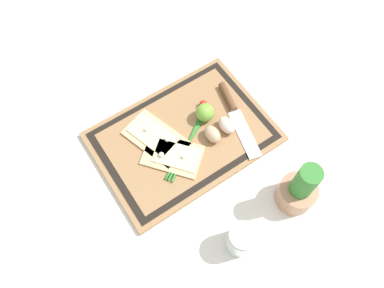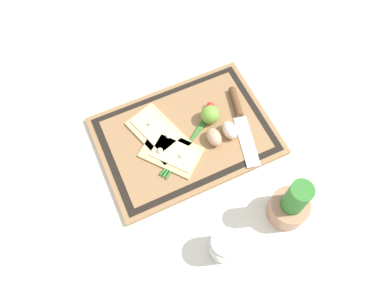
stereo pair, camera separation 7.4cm
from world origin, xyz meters
The scene contains 12 objects.
ground_plane centered at (0.00, 0.00, 0.00)m, with size 6.00×6.00×0.00m, color silver.
cutting_board centered at (0.00, 0.00, 0.01)m, with size 0.51×0.36×0.02m.
pizza_slice_near centered at (0.07, -0.04, 0.02)m, with size 0.16×0.21×0.02m.
pizza_slice_far centered at (0.06, 0.04, 0.02)m, with size 0.19×0.19×0.02m.
knife centered at (-0.17, 0.01, 0.03)m, with size 0.09×0.27×0.02m.
egg_brown centered at (-0.07, 0.05, 0.04)m, with size 0.04×0.06×0.04m, color tan.
egg_pink centered at (-0.12, 0.05, 0.04)m, with size 0.04×0.06×0.04m, color beige.
lime centered at (-0.09, -0.02, 0.05)m, with size 0.06×0.06×0.06m, color #70A838.
cherry_tomato_red centered at (-0.11, -0.05, 0.03)m, with size 0.02×0.02×0.02m, color red.
scallion_bunch centered at (0.00, 0.03, 0.02)m, with size 0.24×0.16×0.01m.
herb_pot centered at (-0.15, 0.33, 0.07)m, with size 0.10×0.10×0.19m.
sauce_jar centered at (0.05, 0.34, 0.04)m, with size 0.07×0.07×0.09m.
Camera 2 is at (0.20, 0.48, 1.00)m, focal length 35.00 mm.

